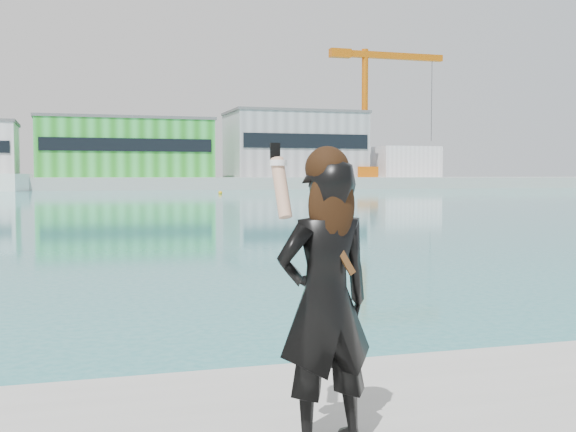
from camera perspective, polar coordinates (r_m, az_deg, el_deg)
name	(u,v)px	position (r m, az deg, el deg)	size (l,w,h in m)	color
far_quay	(78,183)	(134.42, -16.26, 2.52)	(320.00, 40.00, 2.00)	#9E9E99
warehouse_green	(124,148)	(132.83, -12.83, 5.27)	(30.60, 16.36, 10.50)	#269425
warehouse_grey_right	(294,145)	(138.92, 0.51, 5.67)	(25.50, 15.35, 12.50)	gray
ancillary_shed	(403,162)	(145.15, 9.09, 4.23)	(12.00, 10.00, 6.00)	silver
dock_crane	(371,108)	(138.40, 6.55, 8.48)	(23.00, 4.00, 24.00)	orange
flagpole_right	(209,151)	(127.71, -6.25, 5.09)	(1.28, 0.16, 8.00)	silver
buoy_near	(220,194)	(90.55, -5.38, 1.74)	(0.50, 0.50, 0.50)	#F0AD0C
woman	(325,293)	(3.99, 2.95, -6.10)	(0.63, 0.46, 1.67)	black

